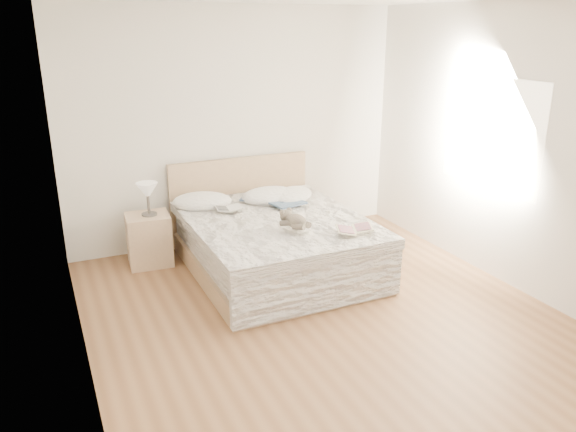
# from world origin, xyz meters

# --- Properties ---
(floor) EXTENTS (4.00, 4.50, 0.00)m
(floor) POSITION_xyz_m (0.00, 0.00, 0.00)
(floor) COLOR brown
(floor) RESTS_ON ground
(wall_back) EXTENTS (4.00, 0.02, 2.70)m
(wall_back) POSITION_xyz_m (0.00, 2.25, 1.35)
(wall_back) COLOR silver
(wall_back) RESTS_ON ground
(wall_front) EXTENTS (4.00, 0.02, 2.70)m
(wall_front) POSITION_xyz_m (0.00, -2.25, 1.35)
(wall_front) COLOR silver
(wall_front) RESTS_ON ground
(wall_left) EXTENTS (0.02, 4.50, 2.70)m
(wall_left) POSITION_xyz_m (-2.00, 0.00, 1.35)
(wall_left) COLOR silver
(wall_left) RESTS_ON ground
(wall_right) EXTENTS (0.02, 4.50, 2.70)m
(wall_right) POSITION_xyz_m (2.00, 0.00, 1.35)
(wall_right) COLOR silver
(wall_right) RESTS_ON ground
(window) EXTENTS (0.02, 1.30, 1.10)m
(window) POSITION_xyz_m (1.99, 0.30, 1.45)
(window) COLOR white
(window) RESTS_ON wall_right
(bed) EXTENTS (1.72, 2.14, 1.00)m
(bed) POSITION_xyz_m (0.00, 1.19, 0.31)
(bed) COLOR tan
(bed) RESTS_ON floor
(nightstand) EXTENTS (0.48, 0.43, 0.56)m
(nightstand) POSITION_xyz_m (-1.17, 1.86, 0.28)
(nightstand) COLOR tan
(nightstand) RESTS_ON floor
(table_lamp) EXTENTS (0.25, 0.25, 0.35)m
(table_lamp) POSITION_xyz_m (-1.15, 1.85, 0.81)
(table_lamp) COLOR #45403B
(table_lamp) RESTS_ON nightstand
(pillow_left) EXTENTS (0.75, 0.63, 0.19)m
(pillow_left) POSITION_xyz_m (-0.57, 1.84, 0.64)
(pillow_left) COLOR white
(pillow_left) RESTS_ON bed
(pillow_middle) EXTENTS (0.65, 0.46, 0.20)m
(pillow_middle) POSITION_xyz_m (0.18, 1.72, 0.64)
(pillow_middle) COLOR white
(pillow_middle) RESTS_ON bed
(pillow_right) EXTENTS (0.69, 0.65, 0.17)m
(pillow_right) POSITION_xyz_m (0.43, 1.64, 0.64)
(pillow_right) COLOR white
(pillow_right) RESTS_ON bed
(blouse) EXTENTS (0.66, 0.69, 0.02)m
(blouse) POSITION_xyz_m (0.25, 1.54, 0.63)
(blouse) COLOR #364C6A
(blouse) RESTS_ON bed
(photo_book) EXTENTS (0.30, 0.23, 0.02)m
(photo_book) POSITION_xyz_m (-0.38, 1.50, 0.63)
(photo_book) COLOR silver
(photo_book) RESTS_ON bed
(childrens_book) EXTENTS (0.44, 0.38, 0.02)m
(childrens_book) POSITION_xyz_m (0.50, 0.40, 0.63)
(childrens_book) COLOR #F6EEC3
(childrens_book) RESTS_ON bed
(teddy_bear) EXTENTS (0.31, 0.36, 0.16)m
(teddy_bear) POSITION_xyz_m (0.01, 0.66, 0.65)
(teddy_bear) COLOR #665C4F
(teddy_bear) RESTS_ON bed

